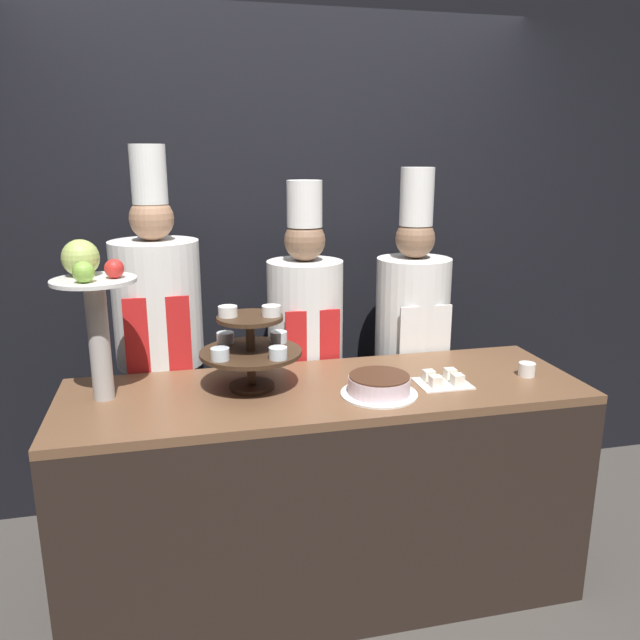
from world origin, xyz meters
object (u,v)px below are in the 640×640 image
Objects in this scene: cup_white at (527,369)px; chef_left at (160,342)px; tiered_stand at (251,345)px; chef_center_left at (305,345)px; fruit_pedestal at (92,294)px; cake_square_tray at (443,380)px; cake_round at (379,386)px; chef_center_right at (412,338)px.

chef_left is (-1.49, 0.59, 0.05)m from cup_white.
chef_center_left is at bearing 56.16° from tiered_stand.
tiered_stand reaches higher than cup_white.
fruit_pedestal is 1.39m from cake_square_tray.
cup_white is 1.01m from chef_center_left.
fruit_pedestal is (-0.57, 0.03, 0.22)m from tiered_stand.
chef_center_right reaches higher than cake_round.
chef_center_left is at bearing 103.03° from cake_round.
cup_white is at bearing 1.88° from cake_square_tray.
chef_center_right is at bearing 0.00° from chef_left.
chef_left reaches higher than cake_round.
chef_left is at bearing 127.08° from tiered_stand.
tiered_stand is 0.99m from chef_center_right.
chef_left is (-1.11, 0.60, 0.06)m from cake_square_tray.
tiered_stand reaches higher than cake_round.
chef_center_right reaches higher than tiered_stand.
chef_center_right reaches higher than cup_white.
chef_center_right is (1.21, 0.00, -0.06)m from chef_left.
cake_round is at bearing -174.51° from cup_white.
fruit_pedestal is 8.72× the size of cup_white.
cake_round is 0.17× the size of chef_center_left.
cake_square_tray is (1.33, -0.17, -0.38)m from fruit_pedestal.
chef_center_left reaches higher than cake_round.
cup_white is at bearing -64.58° from chef_center_right.
tiered_stand is 0.59m from chef_center_left.
fruit_pedestal reaches higher than cup_white.
tiered_stand is 1.15m from cup_white.
chef_left reaches higher than chef_center_right.
chef_left reaches higher than fruit_pedestal.
cake_square_tray is 0.75m from chef_center_left.
chef_left is 0.67m from chef_center_left.
chef_center_left reaches higher than cake_square_tray.
chef_left is at bearing -180.00° from chef_center_left.
cake_square_tray is at bearing 10.23° from cake_round.
cake_round is at bearing -120.57° from chef_center_right.
chef_left is at bearing 158.37° from cup_white.
cup_white is 0.04× the size of chef_center_left.
cake_square_tray is (0.29, 0.05, -0.02)m from cake_round.
cake_square_tray is 0.12× the size of chef_center_left.
fruit_pedestal is at bearing 172.85° from cake_square_tray.
chef_center_right is at bearing 59.43° from cake_round.
chef_center_left is (-0.15, 0.66, -0.02)m from cake_round.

